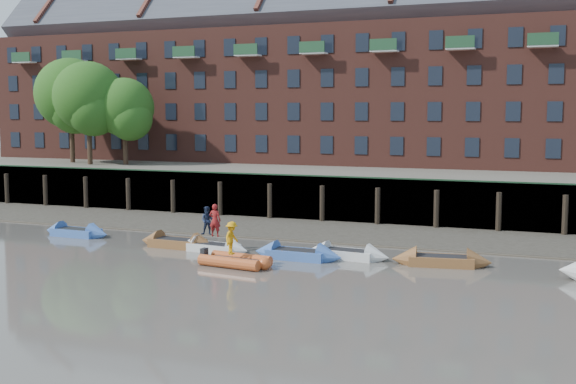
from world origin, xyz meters
The scene contains 17 objects.
ground centered at (0.00, 0.00, 0.00)m, with size 220.00×220.00×0.00m, color #5C5750.
foreshore centered at (0.00, 18.00, 0.00)m, with size 110.00×8.00×0.50m, color #3D382F.
mud_band centered at (0.00, 14.60, 0.00)m, with size 110.00×1.60×0.10m, color #4C4336.
river_wall centered at (0.00, 22.38, 1.59)m, with size 110.00×1.23×3.30m.
bank_terrace centered at (0.00, 36.00, 1.60)m, with size 110.00×28.00×3.20m, color #5E594D.
apartment_terrace centered at (0.00, 36.99, 12.82)m, with size 80.60×15.56×20.98m.
tree_cluster centered at (-25.62, 27.35, 9.00)m, with size 11.76×7.74×9.40m.
rowboat_0 centered at (-14.58, 10.75, 0.24)m, with size 4.77×1.56×1.37m.
rowboat_2 centered at (-6.75, 9.70, 0.25)m, with size 4.97×1.70×1.42m.
rowboat_3 centered at (-4.23, 9.32, 0.23)m, with size 4.54×1.81×1.28m.
rowboat_4 centered at (0.84, 9.07, 0.25)m, with size 4.96×1.57×1.43m.
rowboat_5 centered at (3.26, 10.16, 0.24)m, with size 4.75×1.77×1.35m.
rowboat_6 centered at (8.22, 10.12, 0.26)m, with size 5.16×2.18×1.45m.
rib_tender centered at (-1.33, 6.27, 0.28)m, with size 3.83×2.20×0.65m.
person_rower_a centered at (-4.11, 9.28, 1.78)m, with size 0.67×0.44×1.83m, color maroon.
person_rower_b centered at (-4.74, 9.60, 1.67)m, with size 0.79×0.61×1.62m, color #19233F.
person_rib_crew centered at (-1.62, 6.21, 1.44)m, with size 1.07×0.62×1.66m, color orange.
Camera 1 is at (13.86, -26.12, 7.70)m, focal length 45.00 mm.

